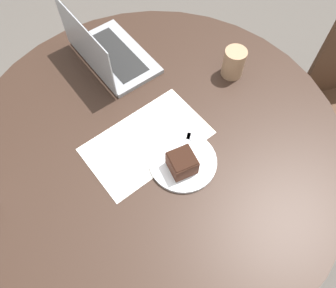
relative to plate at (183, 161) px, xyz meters
name	(u,v)px	position (x,y,z in m)	size (l,w,h in m)	color
ground_plane	(159,209)	(-0.05, 0.12, -0.74)	(12.00, 12.00, 0.00)	#4C4742
dining_table	(155,154)	(-0.05, 0.12, -0.11)	(1.28, 1.28, 0.73)	black
paper_document	(147,141)	(-0.07, 0.12, 0.00)	(0.45, 0.33, 0.00)	white
plate	(183,161)	(0.00, 0.00, 0.00)	(0.22, 0.22, 0.01)	silver
cake_slice	(182,163)	(-0.01, -0.02, 0.04)	(0.08, 0.08, 0.07)	#472619
fork	(185,150)	(0.02, 0.03, 0.01)	(0.12, 0.15, 0.00)	silver
coffee_glass	(234,63)	(0.33, 0.26, 0.05)	(0.08, 0.08, 0.11)	#997556
laptop	(108,53)	(-0.06, 0.51, 0.04)	(0.28, 0.39, 0.22)	gray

